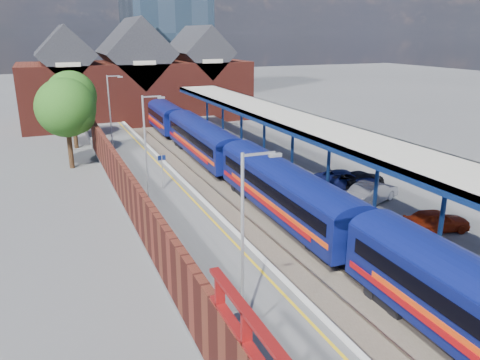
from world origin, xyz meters
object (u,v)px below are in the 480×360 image
at_px(platform_sign, 162,166).
at_px(parked_car_blue, 346,179).
at_px(train, 236,158).
at_px(parked_car_silver, 372,192).
at_px(parked_car_dark, 361,179).
at_px(lamp_post_c, 147,142).
at_px(parked_car_red, 436,220).
at_px(lamp_post_b, 246,236).
at_px(lamp_post_d, 111,107).

distance_m(platform_sign, parked_car_blue, 13.28).
bearing_deg(parked_car_blue, train, 55.64).
height_order(parked_car_silver, parked_car_dark, parked_car_silver).
relative_size(train, lamp_post_c, 9.42).
distance_m(lamp_post_c, parked_car_blue, 14.35).
bearing_deg(parked_car_blue, parked_car_silver, -169.80).
xyz_separation_m(parked_car_red, parked_car_silver, (-0.41, 5.21, 0.08)).
xyz_separation_m(train, lamp_post_b, (-7.86, -19.86, 2.87)).
bearing_deg(parked_car_blue, lamp_post_c, 93.08).
relative_size(platform_sign, parked_car_dark, 0.64).
bearing_deg(lamp_post_d, parked_car_red, -63.40).
bearing_deg(platform_sign, parked_car_silver, -34.57).
bearing_deg(parked_car_dark, lamp_post_b, 120.72).
relative_size(lamp_post_c, parked_car_red, 1.89).
bearing_deg(lamp_post_c, parked_car_dark, -11.98).
height_order(train, platform_sign, platform_sign).
height_order(parked_car_silver, parked_car_blue, parked_car_silver).
height_order(lamp_post_c, parked_car_silver, lamp_post_c).
height_order(lamp_post_c, lamp_post_d, same).
distance_m(train, parked_car_silver, 11.51).
distance_m(lamp_post_d, parked_car_red, 30.90).
relative_size(lamp_post_c, parked_car_silver, 1.61).
height_order(train, lamp_post_d, lamp_post_d).
bearing_deg(parked_car_dark, parked_car_blue, 70.67).
bearing_deg(parked_car_red, lamp_post_b, 122.33).
relative_size(parked_car_silver, parked_car_dark, 1.11).
relative_size(train, lamp_post_d, 9.42).
height_order(platform_sign, parked_car_silver, platform_sign).
relative_size(lamp_post_b, parked_car_red, 1.89).
bearing_deg(lamp_post_b, train, 68.42).
height_order(lamp_post_c, parked_car_red, lamp_post_c).
bearing_deg(parked_car_red, train, 35.15).
xyz_separation_m(parked_car_dark, parked_car_blue, (-1.22, 0.20, 0.07)).
bearing_deg(parked_car_dark, parked_car_silver, 143.78).
height_order(lamp_post_b, lamp_post_c, same).
height_order(lamp_post_b, platform_sign, lamp_post_b).
relative_size(lamp_post_b, platform_sign, 2.80).
distance_m(lamp_post_c, lamp_post_d, 16.00).
distance_m(platform_sign, parked_car_silver, 14.58).
xyz_separation_m(lamp_post_c, parked_car_silver, (13.34, -6.26, -3.28)).
distance_m(lamp_post_d, platform_sign, 14.25).
distance_m(lamp_post_c, parked_car_red, 18.22).
bearing_deg(platform_sign, lamp_post_c, -124.26).
height_order(lamp_post_d, platform_sign, lamp_post_d).
bearing_deg(lamp_post_b, lamp_post_c, 90.00).
bearing_deg(platform_sign, parked_car_dark, -20.90).
xyz_separation_m(lamp_post_c, lamp_post_d, (0.00, 16.00, 0.00)).
bearing_deg(train, parked_car_silver, -61.52).
distance_m(lamp_post_b, parked_car_blue, 19.17).
distance_m(parked_car_silver, parked_car_blue, 3.31).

